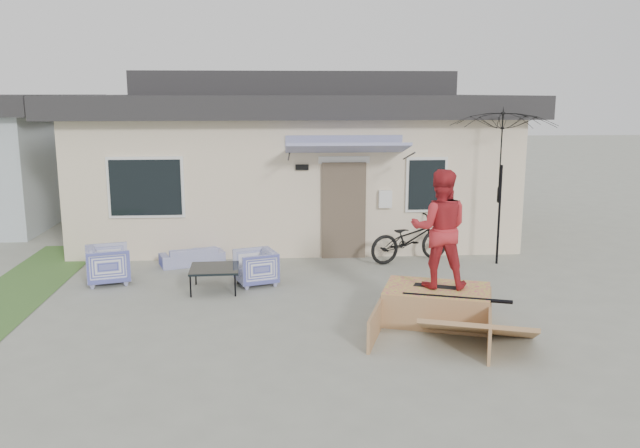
{
  "coord_description": "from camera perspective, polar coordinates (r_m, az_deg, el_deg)",
  "views": [
    {
      "loc": [
        -0.47,
        -9.38,
        3.56
      ],
      "look_at": [
        0.3,
        1.8,
        1.3
      ],
      "focal_mm": 36.62,
      "sensor_mm": 36.0,
      "label": 1
    }
  ],
  "objects": [
    {
      "name": "grass_strip",
      "position": [
        12.82,
        -25.54,
        -5.84
      ],
      "size": [
        1.4,
        8.0,
        0.01
      ],
      "primitive_type": "cube",
      "color": "#3A632B",
      "rests_on": "ground"
    },
    {
      "name": "armchair_right",
      "position": [
        12.35,
        -5.66,
        -3.64
      ],
      "size": [
        0.86,
        0.88,
        0.73
      ],
      "primitive_type": "imported",
      "rotation": [
        0.0,
        0.0,
        -1.25
      ],
      "color": "#4046A1",
      "rests_on": "ground"
    },
    {
      "name": "armchair_left",
      "position": [
        13.01,
        -18.02,
        -3.23
      ],
      "size": [
        0.91,
        0.94,
        0.8
      ],
      "primitive_type": "imported",
      "rotation": [
        0.0,
        0.0,
        1.85
      ],
      "color": "#4046A1",
      "rests_on": "ground"
    },
    {
      "name": "house",
      "position": [
        17.45,
        -2.4,
        6.07
      ],
      "size": [
        10.8,
        8.49,
        4.1
      ],
      "color": "beige",
      "rests_on": "ground"
    },
    {
      "name": "skateboard",
      "position": [
        10.51,
        10.24,
        -5.35
      ],
      "size": [
        0.76,
        0.45,
        0.05
      ],
      "primitive_type": "cube",
      "rotation": [
        0.0,
        0.0,
        -0.39
      ],
      "color": "black",
      "rests_on": "skate_ramp"
    },
    {
      "name": "patio_umbrella",
      "position": [
        14.04,
        15.53,
        3.58
      ],
      "size": [
        2.58,
        2.46,
        2.2
      ],
      "color": "black",
      "rests_on": "ground"
    },
    {
      "name": "skater",
      "position": [
        10.28,
        10.42,
        -0.26
      ],
      "size": [
        1.02,
        0.86,
        1.86
      ],
      "primitive_type": "imported",
      "rotation": [
        0.0,
        0.0,
        2.95
      ],
      "color": "#B7262D",
      "rests_on": "skateboard"
    },
    {
      "name": "coffee_table",
      "position": [
        12.12,
        -9.18,
        -4.75
      ],
      "size": [
        0.91,
        0.91,
        0.43
      ],
      "primitive_type": "cube",
      "rotation": [
        0.0,
        0.0,
        0.04
      ],
      "color": "black",
      "rests_on": "ground"
    },
    {
      "name": "loveseat",
      "position": [
        13.97,
        -11.12,
        -2.49
      ],
      "size": [
        1.37,
        0.8,
        0.51
      ],
      "primitive_type": "imported",
      "rotation": [
        0.0,
        0.0,
        3.48
      ],
      "color": "#4046A1",
      "rests_on": "ground"
    },
    {
      "name": "bicycle",
      "position": [
        14.05,
        7.87,
        -0.86
      ],
      "size": [
        1.99,
        1.25,
        1.2
      ],
      "primitive_type": "imported",
      "rotation": [
        0.0,
        0.0,
        1.91
      ],
      "color": "black",
      "rests_on": "ground"
    },
    {
      "name": "ground",
      "position": [
        10.04,
        -1.01,
        -9.36
      ],
      "size": [
        90.0,
        90.0,
        0.0
      ],
      "primitive_type": "plane",
      "color": "gray",
      "rests_on": "ground"
    },
    {
      "name": "skate_ramp",
      "position": [
        10.55,
        10.16,
        -6.95
      ],
      "size": [
        2.21,
        2.56,
        0.54
      ],
      "primitive_type": null,
      "rotation": [
        0.0,
        0.0,
        -0.32
      ],
      "color": "#A0744A",
      "rests_on": "ground"
    }
  ]
}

